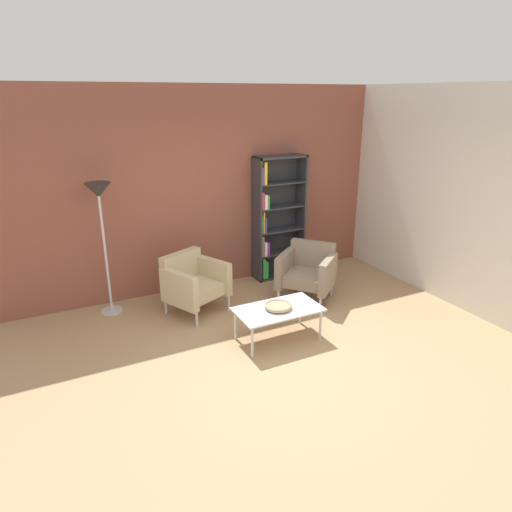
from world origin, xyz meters
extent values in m
plane|color=tan|center=(0.00, 0.00, 0.00)|extent=(8.32, 8.32, 0.00)
cube|color=brown|center=(0.00, 2.46, 1.45)|extent=(6.40, 0.12, 2.90)
cube|color=silver|center=(2.86, 0.60, 1.45)|extent=(0.12, 5.20, 2.90)
cube|color=#333338|center=(0.78, 2.23, 0.95)|extent=(0.03, 0.30, 1.90)
cube|color=#333338|center=(1.55, 2.23, 0.95)|extent=(0.03, 0.30, 1.90)
cube|color=#333338|center=(1.17, 2.23, 1.89)|extent=(0.80, 0.30, 0.03)
cube|color=#333338|center=(1.17, 2.23, 0.01)|extent=(0.80, 0.30, 0.03)
cube|color=#333338|center=(1.17, 2.37, 0.95)|extent=(0.80, 0.02, 1.90)
cube|color=#333338|center=(1.17, 2.23, 0.40)|extent=(0.76, 0.28, 0.02)
cube|color=#333338|center=(1.17, 2.23, 0.77)|extent=(0.76, 0.28, 0.02)
cube|color=#333338|center=(1.17, 2.23, 1.13)|extent=(0.76, 0.28, 0.02)
cube|color=#333338|center=(1.17, 2.23, 1.50)|extent=(0.76, 0.28, 0.02)
cube|color=black|center=(0.81, 2.18, 0.17)|extent=(0.02, 0.19, 0.26)
cube|color=green|center=(0.85, 2.19, 0.20)|extent=(0.04, 0.19, 0.32)
cube|color=green|center=(0.89, 2.19, 0.18)|extent=(0.04, 0.19, 0.27)
cube|color=olive|center=(0.82, 2.20, 0.57)|extent=(0.04, 0.22, 0.32)
cube|color=white|center=(0.87, 2.22, 0.52)|extent=(0.04, 0.25, 0.22)
cube|color=purple|center=(0.92, 2.22, 0.51)|extent=(0.04, 0.25, 0.21)
cube|color=green|center=(0.81, 2.19, 0.91)|extent=(0.02, 0.20, 0.27)
cube|color=orange|center=(0.84, 2.17, 0.94)|extent=(0.02, 0.17, 0.33)
cube|color=blue|center=(0.87, 2.19, 0.89)|extent=(0.02, 0.19, 0.23)
cube|color=red|center=(0.82, 2.21, 1.27)|extent=(0.04, 0.24, 0.26)
cube|color=white|center=(0.87, 2.18, 1.25)|extent=(0.04, 0.17, 0.22)
cube|color=green|center=(0.91, 2.20, 1.25)|extent=(0.03, 0.21, 0.21)
cube|color=purple|center=(0.81, 2.21, 1.64)|extent=(0.03, 0.25, 0.25)
cube|color=yellow|center=(0.86, 2.21, 1.68)|extent=(0.04, 0.24, 0.32)
cube|color=silver|center=(0.17, 0.47, 0.39)|extent=(1.00, 0.56, 0.02)
cylinder|color=silver|center=(-0.28, 0.24, 0.19)|extent=(0.03, 0.03, 0.38)
cylinder|color=silver|center=(0.62, 0.24, 0.19)|extent=(0.03, 0.03, 0.38)
cylinder|color=silver|center=(-0.28, 0.70, 0.19)|extent=(0.03, 0.03, 0.38)
cylinder|color=silver|center=(0.62, 0.70, 0.19)|extent=(0.03, 0.03, 0.38)
cylinder|color=tan|center=(0.17, 0.47, 0.41)|extent=(0.13, 0.13, 0.02)
cylinder|color=tan|center=(0.17, 0.47, 0.43)|extent=(0.32, 0.32, 0.02)
torus|color=tan|center=(0.17, 0.47, 0.44)|extent=(0.32, 0.32, 0.02)
cube|color=gray|center=(1.08, 1.28, 0.32)|extent=(0.85, 0.86, 0.16)
cube|color=gray|center=(1.29, 1.45, 0.59)|extent=(0.50, 0.57, 0.38)
cube|color=gray|center=(0.87, 1.51, 0.43)|extent=(0.54, 0.47, 0.46)
cube|color=gray|center=(1.26, 1.03, 0.43)|extent=(0.54, 0.47, 0.46)
cylinder|color=silver|center=(0.65, 1.31, 0.12)|extent=(0.04, 0.04, 0.24)
cylinder|color=silver|center=(1.04, 0.85, 0.12)|extent=(0.04, 0.04, 0.24)
cylinder|color=silver|center=(1.10, 1.68, 0.12)|extent=(0.04, 0.04, 0.24)
cylinder|color=silver|center=(1.48, 1.22, 0.12)|extent=(0.04, 0.04, 0.24)
cube|color=#C6B289|center=(-0.44, 1.60, 0.32)|extent=(0.82, 0.79, 0.16)
cube|color=#C6B289|center=(-0.55, 1.84, 0.59)|extent=(0.63, 0.38, 0.38)
cube|color=#C6B289|center=(-0.72, 1.45, 0.43)|extent=(0.35, 0.61, 0.46)
cube|color=#C6B289|center=(-0.15, 1.71, 0.43)|extent=(0.35, 0.61, 0.46)
cylinder|color=silver|center=(-0.59, 1.19, 0.12)|extent=(0.04, 0.04, 0.24)
cylinder|color=silver|center=(-0.04, 1.44, 0.12)|extent=(0.04, 0.04, 0.24)
cylinder|color=silver|center=(-0.83, 1.72, 0.12)|extent=(0.04, 0.04, 0.24)
cylinder|color=silver|center=(-0.28, 1.97, 0.12)|extent=(0.04, 0.04, 0.24)
cylinder|color=silver|center=(-1.46, 2.11, 0.01)|extent=(0.28, 0.28, 0.02)
cylinder|color=silver|center=(-1.46, 2.11, 0.85)|extent=(0.03, 0.03, 1.65)
cone|color=#2D2D2D|center=(-1.46, 2.11, 1.65)|extent=(0.32, 0.32, 0.18)
camera|label=1|loc=(-2.21, -3.69, 2.76)|focal=31.94mm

